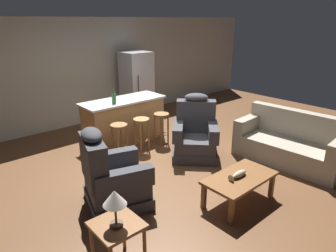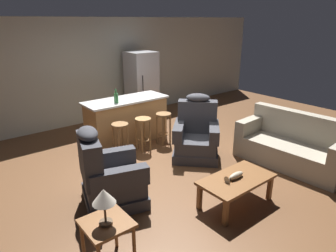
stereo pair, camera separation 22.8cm
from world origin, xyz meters
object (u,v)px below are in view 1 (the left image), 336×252
at_px(recliner_near_lamp, 111,178).
at_px(end_table, 117,231).
at_px(bar_stool_middle, 142,129).
at_px(recliner_near_island, 195,135).
at_px(kitchen_island, 124,121).
at_px(refrigerator, 137,86).
at_px(bottle_tall_green, 114,98).
at_px(bar_stool_left, 119,135).
at_px(bar_stool_right, 161,123).
at_px(coffee_table, 240,180).
at_px(fish_figurine, 238,175).
at_px(table_lamp, 115,199).
at_px(couch, 290,144).

relative_size(recliner_near_lamp, end_table, 2.14).
bearing_deg(bar_stool_middle, recliner_near_island, -53.13).
bearing_deg(kitchen_island, bar_stool_middle, -90.27).
bearing_deg(refrigerator, bottle_tall_green, -138.38).
height_order(recliner_near_lamp, bar_stool_left, recliner_near_lamp).
bearing_deg(bar_stool_left, end_table, -123.00).
relative_size(end_table, bottle_tall_green, 1.99).
height_order(recliner_near_lamp, bar_stool_right, recliner_near_lamp).
relative_size(coffee_table, end_table, 1.96).
bearing_deg(bar_stool_left, refrigerator, 46.52).
relative_size(fish_figurine, end_table, 0.61).
relative_size(fish_figurine, table_lamp, 0.83).
bearing_deg(kitchen_island, fish_figurine, -91.73).
bearing_deg(kitchen_island, bottle_tall_green, -154.25).
distance_m(recliner_near_lamp, refrigerator, 4.11).
distance_m(coffee_table, bar_stool_middle, 2.43).
bearing_deg(table_lamp, recliner_near_island, 28.62).
bearing_deg(bar_stool_left, fish_figurine, -79.84).
bearing_deg(couch, bar_stool_right, -64.23).
relative_size(fish_figurine, refrigerator, 0.19).
distance_m(fish_figurine, recliner_near_island, 1.72).
xyz_separation_m(table_lamp, bar_stool_left, (1.52, 2.34, -0.40)).
relative_size(end_table, bar_stool_middle, 0.82).
distance_m(fish_figurine, table_lamp, 2.00).
distance_m(recliner_near_lamp, bottle_tall_green, 2.18).
xyz_separation_m(table_lamp, bar_stool_right, (2.57, 2.34, -0.40)).
distance_m(end_table, kitchen_island, 3.58).
bearing_deg(refrigerator, coffee_table, -106.44).
bearing_deg(fish_figurine, end_table, 176.96).
bearing_deg(recliner_near_lamp, table_lamp, -101.75).
bearing_deg(end_table, table_lamp, -126.05).
height_order(coffee_table, bar_stool_left, bar_stool_left).
distance_m(fish_figurine, bar_stool_left, 2.46).
bearing_deg(recliner_near_island, table_lamp, -15.65).
bearing_deg(recliner_near_lamp, couch, -0.27).
bearing_deg(coffee_table, bar_stool_middle, 88.99).
bearing_deg(bar_stool_left, recliner_near_island, -36.48).
xyz_separation_m(couch, bar_stool_right, (-1.26, 2.23, 0.13)).
xyz_separation_m(recliner_near_island, table_lamp, (-2.70, -1.47, 0.45)).
relative_size(table_lamp, bar_stool_right, 0.60).
bearing_deg(coffee_table, recliner_near_lamp, 140.48).
relative_size(kitchen_island, bar_stool_left, 2.65).
height_order(bar_stool_left, refrigerator, refrigerator).
distance_m(table_lamp, kitchen_island, 3.63).
height_order(couch, bar_stool_left, couch).
height_order(kitchen_island, bar_stool_right, kitchen_island).
relative_size(coffee_table, refrigerator, 0.62).
xyz_separation_m(table_lamp, refrigerator, (3.26, 4.17, 0.01)).
relative_size(coffee_table, bar_stool_left, 1.62).
bearing_deg(bottle_tall_green, bar_stool_middle, -57.47).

